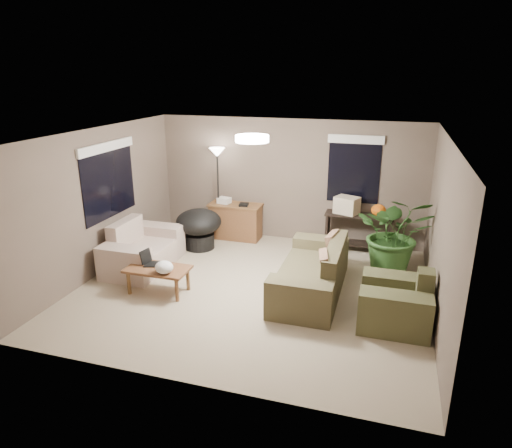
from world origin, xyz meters
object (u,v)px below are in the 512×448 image
(main_sofa, at_px, (314,275))
(papasan_chair, at_px, (199,226))
(houseplant, at_px, (394,242))
(armchair, at_px, (396,304))
(loveseat, at_px, (142,251))
(cat_scratching_post, at_px, (408,302))
(desk, at_px, (236,221))
(floor_lamp, at_px, (217,163))
(coffee_table, at_px, (158,271))
(console_table, at_px, (358,229))

(main_sofa, bearing_deg, papasan_chair, 153.67)
(main_sofa, relative_size, houseplant, 1.55)
(armchair, height_order, houseplant, houseplant)
(loveseat, bearing_deg, houseplant, 14.27)
(loveseat, distance_m, cat_scratching_post, 4.62)
(loveseat, relative_size, cat_scratching_post, 3.20)
(main_sofa, distance_m, desk, 2.84)
(papasan_chair, relative_size, floor_lamp, 0.56)
(coffee_table, bearing_deg, papasan_chair, 94.53)
(desk, distance_m, cat_scratching_post, 4.18)
(desk, bearing_deg, console_table, 0.71)
(coffee_table, relative_size, cat_scratching_post, 2.00)
(houseplant, bearing_deg, floor_lamp, 168.10)
(cat_scratching_post, bearing_deg, papasan_chair, 158.21)
(loveseat, height_order, armchair, same)
(console_table, bearing_deg, houseplant, -50.33)
(coffee_table, relative_size, console_table, 0.77)
(coffee_table, xyz_separation_m, papasan_chair, (-0.16, 1.98, 0.11))
(main_sofa, xyz_separation_m, papasan_chair, (-2.53, 1.25, 0.17))
(loveseat, distance_m, houseplant, 4.50)
(desk, distance_m, houseplant, 3.32)
(houseplant, xyz_separation_m, cat_scratching_post, (0.25, -1.55, -0.34))
(loveseat, xyz_separation_m, desk, (1.13, 1.90, 0.08))
(console_table, height_order, cat_scratching_post, console_table)
(coffee_table, xyz_separation_m, desk, (0.36, 2.72, 0.02))
(papasan_chair, bearing_deg, main_sofa, -26.33)
(loveseat, distance_m, papasan_chair, 1.32)
(papasan_chair, bearing_deg, floor_lamp, 78.27)
(console_table, bearing_deg, armchair, -74.06)
(console_table, height_order, floor_lamp, floor_lamp)
(main_sofa, height_order, desk, main_sofa)
(armchair, relative_size, console_table, 0.77)
(loveseat, height_order, cat_scratching_post, loveseat)
(armchair, xyz_separation_m, floor_lamp, (-3.65, 2.58, 1.30))
(floor_lamp, bearing_deg, houseplant, -11.90)
(armchair, distance_m, console_table, 2.75)
(loveseat, distance_m, floor_lamp, 2.40)
(armchair, xyz_separation_m, cat_scratching_post, (0.18, 0.28, -0.08))
(floor_lamp, bearing_deg, desk, 5.68)
(coffee_table, bearing_deg, houseplant, 28.41)
(loveseat, height_order, floor_lamp, floor_lamp)
(loveseat, distance_m, desk, 2.21)
(armchair, bearing_deg, papasan_chair, 153.86)
(floor_lamp, bearing_deg, coffee_table, -89.81)
(main_sofa, xyz_separation_m, houseplant, (1.20, 1.21, 0.26))
(cat_scratching_post, bearing_deg, loveseat, 174.54)
(main_sofa, bearing_deg, loveseat, 178.14)
(coffee_table, height_order, floor_lamp, floor_lamp)
(desk, bearing_deg, loveseat, -120.87)
(main_sofa, distance_m, cat_scratching_post, 1.49)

